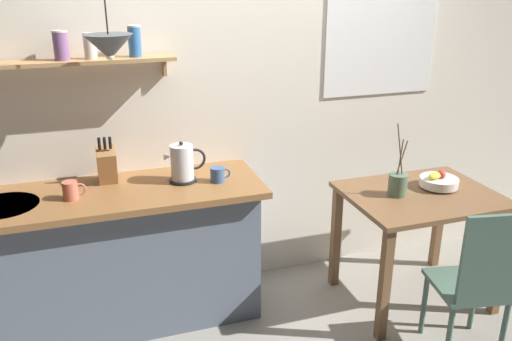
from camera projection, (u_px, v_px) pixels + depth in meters
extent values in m
plane|color=gray|center=(283.00, 319.00, 3.44)|extent=(14.00, 14.00, 0.00)
cube|color=silver|center=(280.00, 91.00, 3.60)|extent=(6.80, 0.10, 2.70)
cube|color=white|center=(381.00, 41.00, 3.65)|extent=(0.84, 0.01, 0.74)
cube|color=silver|center=(381.00, 41.00, 3.65)|extent=(0.78, 0.01, 0.68)
cube|color=slate|center=(114.00, 261.00, 3.27)|extent=(1.74, 0.52, 0.87)
cube|color=brown|center=(107.00, 195.00, 3.10)|extent=(1.83, 0.63, 0.04)
cylinder|color=#B7BABF|center=(3.00, 206.00, 2.91)|extent=(0.38, 0.38, 0.01)
cube|color=tan|center=(79.00, 61.00, 2.99)|extent=(1.07, 0.18, 0.02)
cube|color=#99754C|center=(164.00, 66.00, 3.22)|extent=(0.02, 0.06, 0.12)
cylinder|color=#7F5689|center=(61.00, 46.00, 2.93)|extent=(0.08, 0.08, 0.15)
cylinder|color=silver|center=(59.00, 31.00, 2.90)|extent=(0.09, 0.09, 0.01)
cylinder|color=beige|center=(90.00, 47.00, 2.98)|extent=(0.07, 0.07, 0.13)
cylinder|color=silver|center=(89.00, 34.00, 2.95)|extent=(0.07, 0.07, 0.01)
cylinder|color=#3366A3|center=(135.00, 42.00, 3.04)|extent=(0.07, 0.07, 0.17)
cylinder|color=silver|center=(133.00, 26.00, 3.01)|extent=(0.08, 0.08, 0.01)
cube|color=brown|center=(421.00, 195.00, 3.41)|extent=(0.94, 0.74, 0.03)
cube|color=brown|center=(384.00, 285.00, 3.13)|extent=(0.06, 0.06, 0.75)
cube|color=brown|center=(501.00, 262.00, 3.38)|extent=(0.06, 0.06, 0.75)
cube|color=brown|center=(336.00, 237.00, 3.70)|extent=(0.06, 0.06, 0.75)
cube|color=brown|center=(439.00, 220.00, 3.95)|extent=(0.06, 0.06, 0.75)
cube|color=#4C6B5B|center=(467.00, 285.00, 3.03)|extent=(0.45, 0.45, 0.03)
cube|color=#4C6B5B|center=(491.00, 260.00, 2.77)|extent=(0.33, 0.09, 0.51)
cylinder|color=#4C6B5B|center=(474.00, 300.00, 3.28)|extent=(0.03, 0.03, 0.41)
cylinder|color=#4C6B5B|center=(424.00, 304.00, 3.24)|extent=(0.03, 0.03, 0.41)
cylinder|color=#4C6B5B|center=(503.00, 333.00, 2.98)|extent=(0.03, 0.03, 0.41)
cylinder|color=#4C6B5B|center=(449.00, 338.00, 2.94)|extent=(0.03, 0.03, 0.41)
cylinder|color=silver|center=(438.00, 187.00, 3.49)|extent=(0.11, 0.11, 0.01)
cylinder|color=silver|center=(439.00, 182.00, 3.47)|extent=(0.25, 0.25, 0.06)
ellipsoid|color=yellow|center=(436.00, 176.00, 3.45)|extent=(0.15, 0.10, 0.04)
sphere|color=red|center=(441.00, 175.00, 3.46)|extent=(0.06, 0.06, 0.06)
cylinder|color=#567056|center=(398.00, 185.00, 3.35)|extent=(0.12, 0.12, 0.14)
cylinder|color=brown|center=(400.00, 149.00, 3.26)|extent=(0.07, 0.02, 0.33)
cylinder|color=brown|center=(401.00, 157.00, 3.28)|extent=(0.01, 0.03, 0.23)
cylinder|color=brown|center=(402.00, 157.00, 3.29)|extent=(0.06, 0.02, 0.22)
cylinder|color=black|center=(183.00, 180.00, 3.24)|extent=(0.16, 0.16, 0.02)
cylinder|color=silver|center=(182.00, 162.00, 3.20)|extent=(0.14, 0.14, 0.21)
sphere|color=black|center=(181.00, 143.00, 3.16)|extent=(0.02, 0.02, 0.02)
cone|color=silver|center=(167.00, 157.00, 3.16)|extent=(0.04, 0.04, 0.04)
torus|color=black|center=(195.00, 159.00, 3.22)|extent=(0.13, 0.02, 0.13)
cube|color=#9E6B3D|center=(107.00, 165.00, 3.19)|extent=(0.11, 0.18, 0.22)
cylinder|color=black|center=(99.00, 144.00, 3.10)|extent=(0.02, 0.03, 0.08)
cylinder|color=black|center=(105.00, 143.00, 3.11)|extent=(0.02, 0.03, 0.08)
cylinder|color=black|center=(110.00, 143.00, 3.12)|extent=(0.02, 0.03, 0.08)
cylinder|color=#C6664C|center=(70.00, 190.00, 2.97)|extent=(0.09, 0.09, 0.10)
torus|color=#C6664C|center=(80.00, 189.00, 2.99)|extent=(0.07, 0.01, 0.07)
cylinder|color=#3D5B89|center=(217.00, 175.00, 3.22)|extent=(0.09, 0.09, 0.09)
torus|color=#3D5B89|center=(226.00, 173.00, 3.24)|extent=(0.06, 0.01, 0.06)
cone|color=#4C5156|center=(109.00, 47.00, 2.73)|extent=(0.25, 0.25, 0.13)
sphere|color=white|center=(110.00, 56.00, 2.75)|extent=(0.04, 0.04, 0.04)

